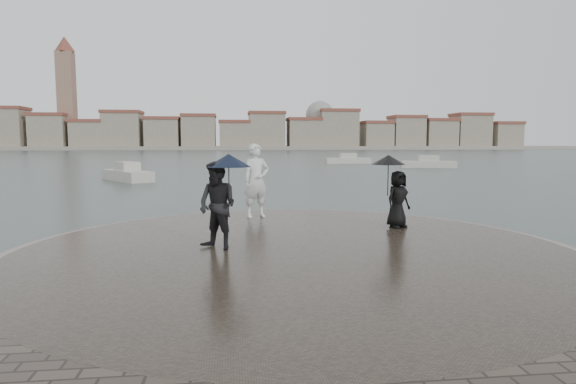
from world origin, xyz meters
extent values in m
plane|color=#2B3835|center=(0.00, 0.00, 0.00)|extent=(400.00, 400.00, 0.00)
cylinder|color=gray|center=(0.00, 3.50, 0.16)|extent=(12.50, 12.50, 0.32)
cylinder|color=#2D261E|center=(0.00, 3.50, 0.18)|extent=(11.90, 11.90, 0.36)
imported|color=white|center=(-0.60, 7.92, 1.48)|extent=(0.94, 0.76, 2.24)
imported|color=black|center=(-1.66, 3.63, 1.30)|extent=(1.16, 1.13, 1.88)
cylinder|color=black|center=(-1.41, 3.73, 1.71)|extent=(0.02, 0.02, 0.90)
cone|color=black|center=(-1.41, 3.73, 2.26)|extent=(0.99, 0.99, 0.28)
imported|color=black|center=(3.07, 5.69, 1.12)|extent=(0.89, 0.78, 1.53)
cylinder|color=black|center=(2.82, 5.79, 1.66)|extent=(0.02, 0.02, 0.90)
cone|color=black|center=(2.82, 5.79, 2.18)|extent=(0.92, 0.92, 0.26)
cube|color=gray|center=(0.00, 163.00, 0.60)|extent=(260.00, 20.00, 1.20)
cube|color=gray|center=(-74.00, 160.00, 6.50)|extent=(13.00, 10.00, 13.00)
cube|color=brown|center=(-74.00, 160.00, 13.50)|extent=(13.60, 10.60, 1.00)
cube|color=gray|center=(-60.00, 160.00, 5.50)|extent=(11.00, 10.00, 11.00)
cube|color=brown|center=(-60.00, 160.00, 11.50)|extent=(11.60, 10.60, 1.00)
cube|color=gray|center=(-48.00, 160.00, 4.50)|extent=(10.00, 10.00, 9.00)
cube|color=brown|center=(-48.00, 160.00, 9.50)|extent=(10.60, 10.60, 1.00)
cube|color=gray|center=(-37.00, 160.00, 6.00)|extent=(12.00, 10.00, 12.00)
cube|color=brown|center=(-37.00, 160.00, 12.50)|extent=(12.60, 10.60, 1.00)
cube|color=gray|center=(-24.00, 160.00, 5.00)|extent=(11.00, 10.00, 10.00)
cube|color=brown|center=(-24.00, 160.00, 10.50)|extent=(11.60, 10.60, 1.00)
cube|color=gray|center=(-12.00, 160.00, 5.50)|extent=(11.00, 10.00, 11.00)
cube|color=brown|center=(-12.00, 160.00, 11.50)|extent=(11.60, 10.60, 1.00)
cube|color=gray|center=(0.00, 160.00, 4.50)|extent=(10.00, 10.00, 9.00)
cube|color=brown|center=(0.00, 160.00, 9.50)|extent=(10.60, 10.60, 1.00)
cube|color=gray|center=(11.00, 160.00, 6.00)|extent=(12.00, 10.00, 12.00)
cube|color=brown|center=(11.00, 160.00, 12.50)|extent=(12.60, 10.60, 1.00)
cube|color=gray|center=(24.00, 160.00, 5.00)|extent=(11.00, 10.00, 10.00)
cube|color=brown|center=(24.00, 160.00, 10.50)|extent=(11.60, 10.60, 1.00)
cube|color=gray|center=(36.00, 160.00, 6.50)|extent=(13.00, 10.00, 13.00)
cube|color=brown|center=(36.00, 160.00, 13.50)|extent=(13.60, 10.60, 1.00)
cube|color=gray|center=(50.00, 160.00, 4.50)|extent=(10.00, 10.00, 9.00)
cube|color=brown|center=(50.00, 160.00, 9.50)|extent=(10.60, 10.60, 1.00)
cube|color=gray|center=(61.00, 160.00, 5.50)|extent=(11.00, 10.00, 11.00)
cube|color=brown|center=(61.00, 160.00, 11.50)|extent=(11.60, 10.60, 1.00)
cube|color=gray|center=(73.00, 160.00, 5.00)|extent=(11.00, 10.00, 10.00)
cube|color=brown|center=(73.00, 160.00, 10.50)|extent=(11.60, 10.60, 1.00)
cube|color=gray|center=(85.00, 160.00, 6.00)|extent=(12.00, 10.00, 12.00)
cube|color=brown|center=(85.00, 160.00, 12.50)|extent=(12.60, 10.60, 1.00)
cube|color=gray|center=(98.00, 160.00, 4.50)|extent=(10.00, 10.00, 9.00)
cube|color=brown|center=(98.00, 160.00, 9.50)|extent=(10.60, 10.60, 1.00)
cube|color=#846654|center=(-55.00, 162.00, 16.00)|extent=(5.00, 5.00, 32.00)
cone|color=brown|center=(-55.00, 162.00, 34.50)|extent=(6.80, 6.80, 5.00)
sphere|color=gray|center=(30.00, 162.00, 12.00)|extent=(10.00, 10.00, 10.00)
cube|color=#B8B4A5|center=(-8.49, 27.49, 0.25)|extent=(4.35, 5.48, 0.90)
cube|color=#B8B4A5|center=(-8.49, 27.49, 0.85)|extent=(2.10, 2.33, 0.90)
cube|color=#B8B4A5|center=(12.97, 51.33, 0.25)|extent=(5.52, 1.67, 0.90)
cube|color=#B8B4A5|center=(12.97, 51.33, 0.85)|extent=(2.02, 1.23, 0.90)
cube|color=#B8B4A5|center=(18.87, 40.89, 0.25)|extent=(5.72, 2.86, 0.90)
cube|color=#B8B4A5|center=(18.87, 40.89, 0.85)|extent=(2.23, 1.64, 0.90)
camera|label=1|loc=(-1.36, -6.67, 2.65)|focal=30.00mm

